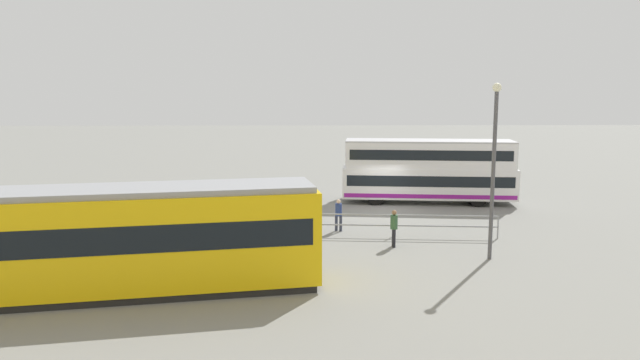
{
  "coord_description": "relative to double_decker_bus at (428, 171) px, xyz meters",
  "views": [
    {
      "loc": [
        4.17,
        33.11,
        6.87
      ],
      "look_at": [
        3.7,
        3.97,
        2.39
      ],
      "focal_mm": 33.37,
      "sensor_mm": 36.0,
      "label": 1
    }
  ],
  "objects": [
    {
      "name": "pedestrian_crossing",
      "position": [
        3.49,
        10.26,
        -1.01
      ],
      "size": [
        0.33,
        0.36,
        1.64
      ],
      "color": "black",
      "rests_on": "ground"
    },
    {
      "name": "pedestrian_near_railing",
      "position": [
        5.78,
        7.31,
        -1.06
      ],
      "size": [
        0.39,
        0.39,
        1.57
      ],
      "color": "#33384C",
      "rests_on": "ground"
    },
    {
      "name": "info_sign",
      "position": [
        8.45,
        8.73,
        -0.33
      ],
      "size": [
        1.24,
        0.18,
        2.33
      ],
      "color": "slate",
      "rests_on": "ground"
    },
    {
      "name": "ground_plane",
      "position": [
        2.97,
        2.44,
        -1.96
      ],
      "size": [
        160.0,
        160.0,
        0.0
      ],
      "primitive_type": "plane",
      "color": "gray"
    },
    {
      "name": "pedestrian_railing",
      "position": [
        3.29,
        8.51,
        -1.21
      ],
      "size": [
        9.69,
        0.85,
        1.08
      ],
      "color": "gray",
      "rests_on": "ground"
    },
    {
      "name": "double_decker_bus",
      "position": [
        0.0,
        0.0,
        0.0
      ],
      "size": [
        10.5,
        3.63,
        3.81
      ],
      "color": "white",
      "rests_on": "ground"
    },
    {
      "name": "street_lamp",
      "position": [
        -0.16,
        12.2,
        2.18
      ],
      "size": [
        0.36,
        0.36,
        7.1
      ],
      "color": "#4C4C51",
      "rests_on": "ground"
    },
    {
      "name": "tram_yellow",
      "position": [
        14.58,
        16.27,
        -0.07
      ],
      "size": [
        15.65,
        5.42,
        3.63
      ],
      "color": "#E5B70C",
      "rests_on": "ground"
    }
  ]
}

